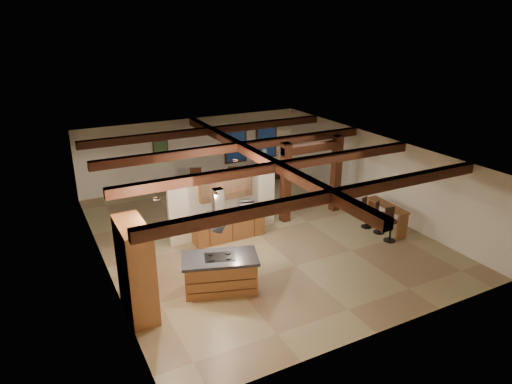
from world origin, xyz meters
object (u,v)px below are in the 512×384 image
Objects in this scene: kitchen_island at (220,273)px; sofa at (264,172)px; dining_table at (216,196)px; bar_counter at (387,213)px.

sofa is (5.53, 7.73, -0.22)m from kitchen_island.
dining_table is 0.87× the size of sofa.
dining_table is at bearing 129.98° from bar_counter.
kitchen_island is 6.63m from bar_counter.
sofa is (3.20, 1.85, -0.01)m from dining_table.
kitchen_island is 1.33× the size of dining_table.
bar_counter is at bearing 7.09° from kitchen_island.
dining_table is 0.94× the size of bar_counter.
bar_counter is at bearing 114.56° from sofa.
kitchen_island is at bearing -122.23° from dining_table.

